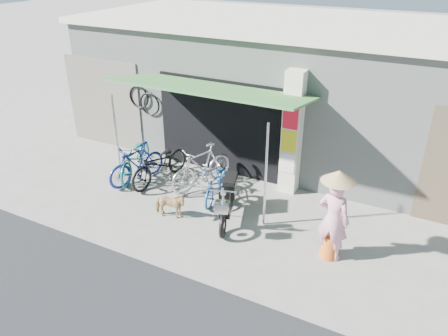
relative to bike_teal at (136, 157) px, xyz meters
The scene contains 13 objects.
ground 3.30m from the bike_teal, 24.28° to the right, with size 80.00×80.00×0.00m, color gray.
bicycle_shop 4.96m from the bike_teal, 51.65° to the left, with size 12.30×5.30×3.66m.
shop_pillar 4.10m from the bike_teal, 16.13° to the left, with size 0.42×0.44×3.00m.
awning 2.90m from the bike_teal, ahead, with size 4.60×1.88×2.72m.
neighbour_left 2.51m from the bike_teal, 148.37° to the left, with size 2.60×0.06×2.60m, color #6B665B.
bike_teal is the anchor object (origin of this frame).
bike_blue 0.37m from the bike_teal, 48.37° to the right, with size 0.48×1.69×1.01m, color navy.
bike_black 0.78m from the bike_teal, ahead, with size 0.68×1.95×1.02m, color black.
bike_silver 1.88m from the bike_teal, ahead, with size 0.53×1.86×1.12m, color silver.
bike_navy 2.44m from the bike_teal, ahead, with size 0.55×1.58×0.83m, color #205293.
street_dog 2.34m from the bike_teal, 34.27° to the right, with size 0.34×0.75×0.64m, color tan.
moped 3.14m from the bike_teal, 13.07° to the right, with size 0.83×1.86×1.09m.
nun 5.54m from the bike_teal, 10.64° to the right, with size 0.68×0.64×1.88m.
Camera 1 is at (3.80, -6.68, 5.39)m, focal length 35.00 mm.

